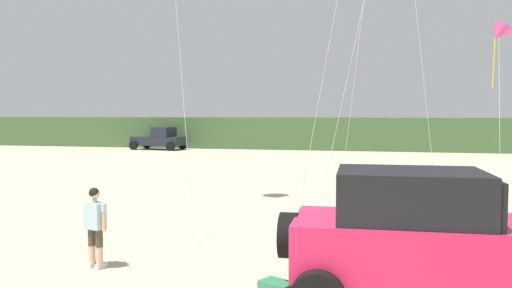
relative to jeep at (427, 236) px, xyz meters
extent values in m
cube|color=#426038|center=(2.42, 39.87, 0.21)|extent=(90.00, 8.86, 2.82)
cube|color=#EA2151|center=(0.07, 0.00, -0.19)|extent=(4.46, 2.00, 0.90)
cube|color=black|center=(-0.28, -0.01, 0.66)|extent=(2.36, 1.84, 0.80)
cube|color=black|center=(0.92, 0.03, 0.62)|extent=(0.16, 1.67, 0.72)
cylinder|color=black|center=(-2.25, -0.08, -0.09)|extent=(0.33, 0.78, 0.77)
cylinder|color=black|center=(-1.72, 0.97, -0.78)|extent=(0.85, 0.33, 0.84)
cylinder|color=black|center=(-1.72, 0.97, -0.78)|extent=(0.39, 0.33, 0.38)
cylinder|color=#DBB28E|center=(-6.50, 0.81, -0.95)|extent=(0.14, 0.14, 0.49)
cylinder|color=#4C4233|center=(-6.50, 0.81, -0.56)|extent=(0.15, 0.15, 0.36)
cube|color=silver|center=(-6.49, 0.85, -1.15)|extent=(0.18, 0.28, 0.10)
cylinder|color=#DBB28E|center=(-6.29, 0.75, -0.95)|extent=(0.14, 0.14, 0.49)
cylinder|color=#4C4233|center=(-6.29, 0.75, -0.56)|extent=(0.15, 0.15, 0.36)
cube|color=silver|center=(-6.28, 0.79, -1.15)|extent=(0.18, 0.28, 0.10)
cube|color=silver|center=(-6.40, 0.78, -0.11)|extent=(0.46, 0.36, 0.54)
cylinder|color=#DBB28E|center=(-6.64, 0.86, -0.12)|extent=(0.09, 0.09, 0.56)
cylinder|color=silver|center=(-6.64, 0.86, 0.07)|extent=(0.11, 0.11, 0.16)
cylinder|color=#DBB28E|center=(-6.15, 0.71, -0.12)|extent=(0.09, 0.09, 0.56)
cylinder|color=silver|center=(-6.15, 0.71, 0.07)|extent=(0.11, 0.11, 0.16)
cylinder|color=#DBB28E|center=(-6.40, 0.78, 0.20)|extent=(0.10, 0.10, 0.08)
sphere|color=#DBB28E|center=(-6.40, 0.78, 0.34)|extent=(0.21, 0.21, 0.21)
sphere|color=black|center=(-6.40, 0.77, 0.36)|extent=(0.21, 0.21, 0.21)
cube|color=#1E232D|center=(-19.52, 33.51, -0.44)|extent=(4.82, 2.52, 0.76)
cube|color=#1E232D|center=(-18.98, 33.44, 0.36)|extent=(1.83, 2.00, 0.84)
cylinder|color=black|center=(-17.54, 34.30, -0.82)|extent=(0.79, 0.36, 0.76)
cylinder|color=black|center=(-17.84, 32.22, -0.82)|extent=(0.79, 0.36, 0.76)
cylinder|color=black|center=(-21.21, 34.81, -0.82)|extent=(0.79, 0.36, 0.76)
cylinder|color=black|center=(-21.50, 32.73, -0.82)|extent=(0.79, 0.36, 0.76)
cone|color=#E04C93|center=(3.62, 12.68, 4.98)|extent=(1.19, 1.17, 0.97)
cylinder|color=yellow|center=(3.47, 12.68, 3.87)|extent=(0.05, 0.27, 1.88)
cylinder|color=silver|center=(3.17, 10.08, 1.92)|extent=(0.91, 5.19, 6.14)
cylinder|color=silver|center=(-1.92, 4.99, 4.53)|extent=(1.70, 2.88, 11.35)
cylinder|color=silver|center=(-1.53, 11.09, 4.51)|extent=(1.12, 2.46, 11.32)
camera|label=1|loc=(-0.81, -8.64, 1.97)|focal=36.32mm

